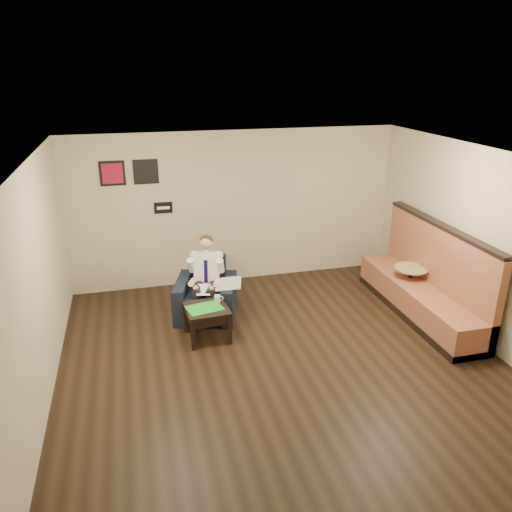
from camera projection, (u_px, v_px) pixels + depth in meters
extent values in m
plane|color=black|center=(282.00, 362.00, 6.91)|extent=(6.00, 6.00, 0.00)
cube|color=beige|center=(235.00, 208.00, 9.11)|extent=(6.00, 0.02, 2.80)
cube|color=beige|center=(406.00, 420.00, 3.69)|extent=(6.00, 0.02, 2.80)
cube|color=beige|center=(35.00, 294.00, 5.71)|extent=(0.02, 6.00, 2.80)
cube|color=beige|center=(486.00, 249.00, 7.10)|extent=(0.02, 6.00, 2.80)
cube|color=white|center=(287.00, 160.00, 5.90)|extent=(6.00, 6.00, 0.02)
cube|color=black|center=(163.00, 208.00, 8.76)|extent=(0.32, 0.02, 0.20)
cube|color=maroon|center=(112.00, 173.00, 8.34)|extent=(0.42, 0.03, 0.42)
cube|color=black|center=(146.00, 172.00, 8.47)|extent=(0.42, 0.03, 0.42)
cube|color=black|center=(206.00, 290.00, 8.05)|extent=(1.17, 1.17, 0.91)
cube|color=white|center=(204.00, 290.00, 7.80)|extent=(0.27, 0.34, 0.01)
cube|color=silver|center=(229.00, 283.00, 7.88)|extent=(0.50, 0.57, 0.01)
cube|color=black|center=(207.00, 323.00, 7.44)|extent=(0.66, 0.66, 0.51)
cube|color=green|center=(205.00, 308.00, 7.32)|extent=(0.57, 0.46, 0.01)
cylinder|color=white|center=(217.00, 299.00, 7.51)|extent=(0.10, 0.10, 0.11)
cube|color=black|center=(207.00, 302.00, 7.52)|extent=(0.16, 0.09, 0.01)
cube|color=#96553A|center=(422.00, 272.00, 7.99)|extent=(0.70, 2.92, 1.49)
cylinder|color=tan|center=(409.00, 286.00, 8.44)|extent=(0.61, 0.61, 0.69)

